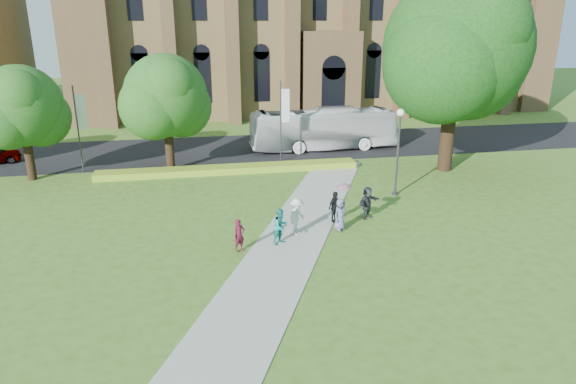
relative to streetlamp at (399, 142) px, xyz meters
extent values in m
plane|color=#3A641E|center=(-7.50, -6.50, -3.30)|extent=(160.00, 160.00, 0.00)
cube|color=black|center=(-7.50, 13.50, -3.29)|extent=(160.00, 10.00, 0.02)
cube|color=#B2B2A8|center=(-7.50, -5.50, -3.28)|extent=(15.58, 28.54, 0.04)
cube|color=gold|center=(-9.50, 6.70, -3.07)|extent=(18.00, 1.40, 0.45)
cube|color=brown|center=(2.50, 33.50, 5.20)|extent=(52.00, 16.00, 17.00)
cube|color=brown|center=(-22.00, 26.50, 7.20)|extent=(3.50, 3.50, 21.00)
cube|color=brown|center=(27.00, 26.50, 7.20)|extent=(3.50, 3.50, 21.00)
cube|color=brown|center=(2.50, 24.50, 1.20)|extent=(6.00, 2.50, 9.00)
cylinder|color=#38383D|center=(0.00, 0.00, -0.90)|extent=(0.14, 0.14, 4.80)
sphere|color=white|center=(0.00, 0.00, 1.72)|extent=(0.44, 0.44, 0.44)
cylinder|color=#38383D|center=(0.00, 0.00, -3.22)|extent=(0.36, 0.36, 0.15)
cylinder|color=#332114|center=(5.50, 4.50, 0.00)|extent=(0.96, 0.96, 6.60)
sphere|color=#13380F|center=(5.50, 4.50, 5.10)|extent=(9.60, 9.60, 9.60)
cylinder|color=#332114|center=(-22.50, 7.50, -1.37)|extent=(0.56, 0.56, 3.85)
sphere|color=#1E4B16|center=(-22.50, 7.50, 1.60)|extent=(5.20, 5.20, 5.20)
cylinder|color=#332114|center=(-13.50, 8.00, -1.23)|extent=(0.60, 0.60, 4.12)
sphere|color=#1E4B16|center=(-13.50, 8.00, 1.95)|extent=(5.60, 5.60, 5.60)
cylinder|color=#38383D|center=(-5.50, 8.70, -0.30)|extent=(0.10, 0.10, 6.00)
cube|color=white|center=(-5.15, 8.70, 0.90)|extent=(0.60, 0.02, 2.40)
cylinder|color=#38383D|center=(-19.50, 8.70, -0.30)|extent=(0.10, 0.10, 6.00)
cube|color=white|center=(-19.15, 8.70, 0.90)|extent=(0.60, 0.02, 2.40)
imported|color=silver|center=(-1.41, 12.02, -1.62)|extent=(11.98, 3.10, 3.32)
imported|color=#541324|center=(-10.08, -6.24, -2.48)|extent=(0.67, 0.59, 1.54)
imported|color=#1B877D|center=(-8.07, -5.80, -2.39)|extent=(1.07, 1.02, 1.74)
imported|color=silver|center=(-7.09, -4.79, -2.33)|extent=(1.29, 1.36, 1.85)
imported|color=black|center=(-4.83, -3.58, -2.43)|extent=(1.00, 0.92, 1.65)
imported|color=slate|center=(-4.84, -4.67, -2.44)|extent=(0.95, 0.83, 1.63)
imported|color=#2A2B32|center=(-2.98, -3.41, -2.38)|extent=(1.64, 1.31, 1.74)
imported|color=#E7A3B0|center=(-4.66, -4.57, -1.30)|extent=(0.87, 0.87, 0.66)
camera|label=1|loc=(-11.91, -27.73, 6.85)|focal=32.00mm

